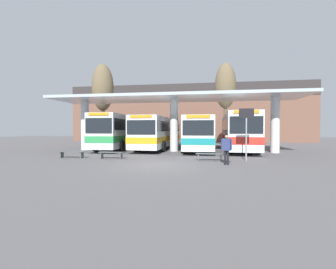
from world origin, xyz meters
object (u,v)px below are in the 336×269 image
transit_bus_left_bay (121,131)px  transit_bus_right_bay (198,132)px  transit_bus_far_right_bay (237,131)px  waiting_bench_mid_platform (72,153)px  poplar_tree_behind_right (103,88)px  transit_bus_center_bay (159,132)px  waiting_bench_far_platform (111,154)px  poplar_tree_behind_left (225,87)px  pedestrian_waiting (227,147)px  parked_car_street (196,136)px  waiting_bench_near_pillar (209,155)px  info_sign_platform (246,124)px

transit_bus_left_bay → transit_bus_right_bay: bearing=-180.0°
transit_bus_far_right_bay → waiting_bench_mid_platform: transit_bus_far_right_bay is taller
transit_bus_left_bay → poplar_tree_behind_right: size_ratio=1.03×
transit_bus_left_bay → transit_bus_far_right_bay: size_ratio=0.89×
transit_bus_center_bay → poplar_tree_behind_right: (-7.66, 3.14, 5.29)m
transit_bus_center_bay → waiting_bench_far_platform: (-1.62, -8.67, -1.41)m
transit_bus_right_bay → waiting_bench_mid_platform: (-8.52, -7.64, -1.37)m
poplar_tree_behind_left → pedestrian_waiting: bearing=-95.4°
parked_car_street → transit_bus_right_bay: bearing=-91.8°
transit_bus_far_right_bay → waiting_bench_far_platform: size_ratio=6.73×
poplar_tree_behind_left → poplar_tree_behind_right: (-14.74, -0.47, 0.14)m
transit_bus_left_bay → waiting_bench_mid_platform: 7.79m
transit_bus_far_right_bay → waiting_bench_near_pillar: (-2.90, -7.94, -1.53)m
waiting_bench_mid_platform → transit_bus_center_bay: bearing=62.5°
waiting_bench_far_platform → parked_car_street: size_ratio=0.37×
waiting_bench_mid_platform → poplar_tree_behind_right: bearing=104.9°
pedestrian_waiting → parked_car_street: bearing=118.4°
transit_bus_center_bay → parked_car_street: transit_bus_center_bay is taller
transit_bus_center_bay → waiting_bench_mid_platform: bearing=65.2°
transit_bus_far_right_bay → waiting_bench_near_pillar: transit_bus_far_right_bay is taller
poplar_tree_behind_left → parked_car_street: size_ratio=2.11×
transit_bus_center_bay → poplar_tree_behind_right: 9.83m
transit_bus_center_bay → transit_bus_far_right_bay: (7.79, -0.73, 0.12)m
waiting_bench_mid_platform → waiting_bench_far_platform: (2.89, 0.00, -0.01)m
transit_bus_left_bay → parked_car_street: bearing=-121.0°
transit_bus_center_bay → waiting_bench_far_platform: size_ratio=7.16×
transit_bus_far_right_bay → waiting_bench_mid_platform: size_ratio=6.11×
waiting_bench_near_pillar → parked_car_street: size_ratio=0.38×
poplar_tree_behind_right → waiting_bench_far_platform: bearing=-62.9°
transit_bus_right_bay → parked_car_street: bearing=-88.9°
waiting_bench_near_pillar → waiting_bench_far_platform: (-6.51, 0.00, -0.00)m
parked_car_street → poplar_tree_behind_right: bearing=-149.1°
transit_bus_far_right_bay → parked_car_street: size_ratio=2.52×
transit_bus_right_bay → poplar_tree_behind_right: size_ratio=1.09×
pedestrian_waiting → poplar_tree_behind_right: 19.90m
waiting_bench_mid_platform → parked_car_street: (7.98, 19.70, 0.62)m
transit_bus_center_bay → waiting_bench_mid_platform: transit_bus_center_bay is taller
transit_bus_right_bay → waiting_bench_near_pillar: size_ratio=6.31×
transit_bus_far_right_bay → info_sign_platform: size_ratio=3.51×
transit_bus_left_bay → pedestrian_waiting: (9.52, -9.17, -0.85)m
parked_car_street → pedestrian_waiting: bearing=-88.2°
transit_bus_right_bay → poplar_tree_behind_right: 13.49m
transit_bus_right_bay → poplar_tree_behind_left: (3.07, 4.64, 5.19)m
transit_bus_center_bay → transit_bus_right_bay: transit_bus_center_bay is taller
waiting_bench_near_pillar → waiting_bench_mid_platform: 9.41m
waiting_bench_near_pillar → poplar_tree_behind_right: poplar_tree_behind_right is taller
waiting_bench_mid_platform → poplar_tree_behind_left: 18.11m
transit_bus_left_bay → waiting_bench_near_pillar: 11.61m
transit_bus_center_bay → info_sign_platform: size_ratio=3.74×
waiting_bench_far_platform → waiting_bench_near_pillar: bearing=0.0°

